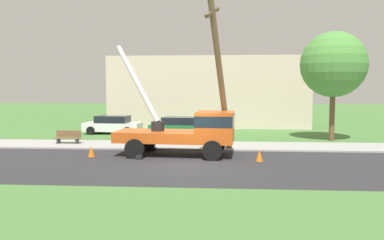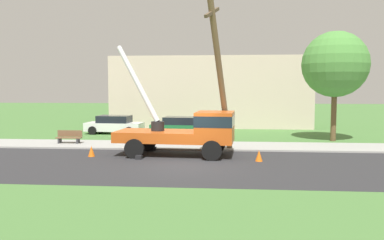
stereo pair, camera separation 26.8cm
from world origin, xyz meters
The scene contains 12 objects.
ground_plane centered at (0.00, 12.00, 0.00)m, with size 120.00×120.00×0.00m, color #477538.
road_asphalt centered at (0.00, 0.00, 0.00)m, with size 80.00×8.39×0.01m, color #2B2B2D.
sidewalk_strip centered at (0.00, 5.88, 0.05)m, with size 80.00×3.37×0.10m, color #9E9E99.
utility_truck centered at (-0.01, 2.55, 1.41)m, with size 6.74×3.24×5.98m.
leaning_utility_pole centered at (1.51, 3.18, 4.33)m, with size 1.54×3.81×8.48m.
traffic_cone_ahead centered at (3.46, 1.24, 0.28)m, with size 0.36×0.36×0.56m, color orange.
traffic_cone_behind centered at (-5.17, 1.86, 0.28)m, with size 0.36×0.36×0.56m, color orange.
parked_sedan_white centered at (-6.87, 12.11, 0.71)m, with size 4.50×2.19×1.42m.
parked_sedan_green centered at (-1.51, 11.13, 0.71)m, with size 4.53×2.24×1.42m.
park_bench centered at (-8.03, 5.95, 0.46)m, with size 1.60×0.45×0.90m.
roadside_tree_near centered at (9.09, 9.19, 5.14)m, with size 4.40×4.40×7.36m.
lowrise_building_backdrop centered at (0.41, 19.34, 3.20)m, with size 18.00×6.00×6.40m, color beige.
Camera 1 is at (1.55, -18.13, 3.60)m, focal length 37.00 mm.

